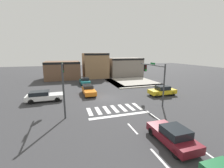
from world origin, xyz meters
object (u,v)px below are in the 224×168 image
traffic_signal_southeast (154,74)px  car_maroon (173,135)px  car_teal (85,81)px  car_orange (89,90)px  traffic_signal_southwest (63,77)px  car_yellow (162,91)px  car_white (44,96)px

traffic_signal_southeast → car_maroon: bearing=155.6°
car_teal → car_orange: bearing=-3.1°
traffic_signal_southwest → car_orange: (3.67, 6.39, -3.20)m
car_teal → traffic_signal_southwest: bearing=-16.0°
traffic_signal_southeast → car_orange: 10.43m
traffic_signal_southwest → traffic_signal_southeast: size_ratio=0.92×
traffic_signal_southwest → car_maroon: (7.40, -8.89, -3.21)m
car_orange → traffic_signal_southeast: bearing=52.3°
traffic_signal_southeast → car_orange: traffic_signal_southeast is taller
car_teal → car_orange: car_teal is taller
car_teal → car_yellow: bearing=41.2°
car_teal → car_white: car_white is taller
traffic_signal_southwest → car_yellow: (14.52, 2.35, -3.15)m
car_teal → car_white: (-6.83, -9.57, 0.03)m
traffic_signal_southwest → car_white: 6.29m
car_white → car_maroon: bearing=-53.3°
traffic_signal_southwest → car_yellow: 15.04m
car_yellow → car_maroon: size_ratio=1.00×
traffic_signal_southwest → car_yellow: bearing=-80.8°
car_white → car_maroon: car_white is taller
car_white → car_maroon: size_ratio=1.14×
traffic_signal_southwest → car_maroon: traffic_signal_southwest is taller
car_white → car_orange: (6.40, 1.69, -0.03)m
car_teal → car_maroon: (3.31, -23.16, -0.02)m
traffic_signal_southeast → car_maroon: 10.52m
car_white → car_orange: size_ratio=1.04×
traffic_signal_southwest → car_yellow: size_ratio=1.34×
car_yellow → car_orange: bearing=-20.4°
car_maroon → traffic_signal_southwest: bearing=39.8°
car_teal → car_yellow: car_yellow is taller
traffic_signal_southwest → car_maroon: bearing=-140.2°
car_orange → car_maroon: bearing=13.7°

